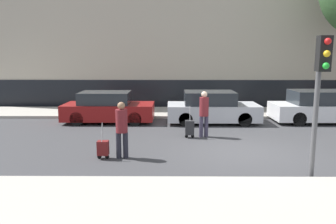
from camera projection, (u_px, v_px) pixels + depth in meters
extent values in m
plane|color=#38383A|center=(243.00, 151.00, 10.25)|extent=(80.00, 80.00, 0.00)
cube|color=#A39E93|center=(283.00, 202.00, 6.54)|extent=(28.00, 2.50, 0.12)
cube|color=#A39E93|center=(214.00, 112.00, 17.14)|extent=(28.00, 3.00, 0.12)
cube|color=#B7AD99|center=(209.00, 2.00, 19.35)|extent=(28.00, 2.12, 12.23)
cube|color=black|center=(209.00, 94.00, 19.17)|extent=(27.44, 0.06, 1.60)
cube|color=maroon|center=(109.00, 111.00, 14.83)|extent=(4.02, 1.81, 0.70)
cube|color=#23282D|center=(105.00, 98.00, 14.73)|extent=(2.21, 1.59, 0.54)
cylinder|color=black|center=(135.00, 119.00, 14.05)|extent=(0.60, 0.18, 0.60)
cylinder|color=black|center=(138.00, 112.00, 15.65)|extent=(0.60, 0.18, 0.60)
cylinder|color=black|center=(77.00, 119.00, 14.07)|extent=(0.60, 0.18, 0.60)
cylinder|color=black|center=(86.00, 112.00, 15.68)|extent=(0.60, 0.18, 0.60)
cube|color=#B7BABF|center=(213.00, 112.00, 14.71)|extent=(4.05, 1.89, 0.70)
cube|color=#23282D|center=(209.00, 98.00, 14.61)|extent=(2.23, 1.67, 0.57)
cylinder|color=black|center=(245.00, 120.00, 13.89)|extent=(0.60, 0.18, 0.60)
cylinder|color=black|center=(237.00, 113.00, 15.58)|extent=(0.60, 0.18, 0.60)
cylinder|color=black|center=(186.00, 119.00, 13.91)|extent=(0.60, 0.18, 0.60)
cylinder|color=black|center=(184.00, 113.00, 15.60)|extent=(0.60, 0.18, 0.60)
cube|color=silver|center=(324.00, 111.00, 14.81)|extent=(4.58, 1.88, 0.70)
cube|color=#23282D|center=(321.00, 97.00, 14.70)|extent=(2.52, 1.65, 0.60)
cylinder|color=black|center=(299.00, 119.00, 14.01)|extent=(0.60, 0.18, 0.60)
cylinder|color=black|center=(285.00, 112.00, 15.69)|extent=(0.60, 0.18, 0.60)
cylinder|color=#23232D|center=(119.00, 145.00, 9.52)|extent=(0.15, 0.15, 0.77)
cylinder|color=#23232D|center=(126.00, 145.00, 9.55)|extent=(0.15, 0.15, 0.77)
cylinder|color=maroon|center=(122.00, 121.00, 9.42)|extent=(0.34, 0.34, 0.67)
sphere|color=#936B4C|center=(121.00, 106.00, 9.34)|extent=(0.22, 0.22, 0.22)
cube|color=maroon|center=(103.00, 148.00, 9.46)|extent=(0.32, 0.24, 0.42)
cylinder|color=black|center=(99.00, 157.00, 9.50)|extent=(0.12, 0.03, 0.12)
cylinder|color=black|center=(107.00, 157.00, 9.50)|extent=(0.12, 0.03, 0.12)
cylinder|color=gray|center=(102.00, 132.00, 9.31)|extent=(0.02, 0.19, 0.53)
cylinder|color=#383347|center=(201.00, 127.00, 12.05)|extent=(0.15, 0.15, 0.79)
cylinder|color=#383347|center=(206.00, 126.00, 12.10)|extent=(0.15, 0.15, 0.79)
cylinder|color=maroon|center=(204.00, 107.00, 11.95)|extent=(0.34, 0.34, 0.69)
sphere|color=beige|center=(204.00, 94.00, 11.87)|extent=(0.22, 0.22, 0.22)
cube|color=#262628|center=(190.00, 128.00, 11.93)|extent=(0.32, 0.24, 0.52)
cylinder|color=black|center=(187.00, 136.00, 11.98)|extent=(0.12, 0.03, 0.12)
cylinder|color=black|center=(193.00, 136.00, 11.98)|extent=(0.12, 0.03, 0.12)
cylinder|color=gray|center=(190.00, 114.00, 11.77)|extent=(0.02, 0.19, 0.53)
cylinder|color=#515154|center=(316.00, 109.00, 7.74)|extent=(0.12, 0.12, 3.40)
cube|color=black|center=(324.00, 54.00, 7.35)|extent=(0.28, 0.24, 0.80)
sphere|color=red|center=(328.00, 41.00, 7.15)|extent=(0.15, 0.15, 0.15)
sphere|color=gold|center=(327.00, 54.00, 7.20)|extent=(0.15, 0.15, 0.15)
sphere|color=green|center=(326.00, 66.00, 7.24)|extent=(0.15, 0.15, 0.15)
torus|color=black|center=(321.00, 105.00, 16.73)|extent=(0.72, 0.06, 0.72)
torus|color=black|center=(300.00, 105.00, 16.74)|extent=(0.72, 0.06, 0.72)
cylinder|color=black|center=(311.00, 102.00, 16.70)|extent=(1.00, 0.05, 0.05)
cylinder|color=black|center=(307.00, 98.00, 16.67)|extent=(0.04, 0.04, 0.40)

